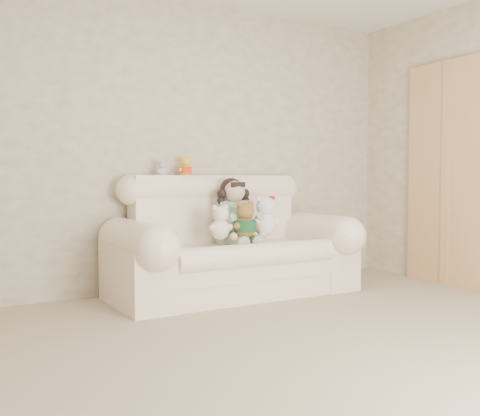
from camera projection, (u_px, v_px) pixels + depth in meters
The scene contains 10 objects.
floor at pixel (382, 366), 2.94m from camera, with size 5.00×5.00×0.00m, color gray.
wall_back at pixel (183, 145), 5.03m from camera, with size 4.50×4.50×0.00m, color beige.
sofa at pixel (234, 235), 4.76m from camera, with size 2.10×0.95×1.03m, color #FFE8CD, non-canonical shape.
door_panel at pixel (448, 173), 5.22m from camera, with size 0.06×0.90×2.10m, color #B0784B.
seated_child at pixel (234, 211), 4.84m from camera, with size 0.36×0.44×0.60m, color #327741, non-canonical shape.
brown_teddy at pixel (245, 216), 4.62m from camera, with size 0.23×0.18×0.37m, color brown, non-canonical shape.
white_cat at pixel (265, 212), 4.79m from camera, with size 0.27×0.21×0.42m, color white, non-canonical shape.
cream_teddy at pixel (220, 219), 4.53m from camera, with size 0.21×0.16×0.33m, color white, non-canonical shape.
yellow_mini_bear at pixel (185, 165), 4.90m from camera, with size 0.14×0.11×0.22m, color yellow, non-canonical shape.
grey_mini_plush at pixel (162, 167), 4.79m from camera, with size 0.11×0.09×0.18m, color silver, non-canonical shape.
Camera 1 is at (-2.12, -2.11, 0.98)m, focal length 41.57 mm.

